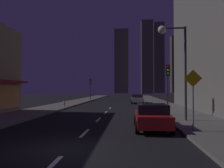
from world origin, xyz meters
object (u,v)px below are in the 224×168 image
(traffic_light_far_left, at_px, (90,85))
(street_lamp_right, at_px, (173,49))
(car_parked_far, at_px, (137,99))
(pedestrian_crossing_sign, at_px, (193,94))
(car_parked_near, at_px, (152,116))
(traffic_light_near_right, at_px, (168,78))
(fire_hydrant_far_left, at_px, (64,104))

(traffic_light_far_left, bearing_deg, street_lamp_right, -69.67)
(car_parked_far, relative_size, pedestrian_crossing_sign, 1.34)
(street_lamp_right, xyz_separation_m, pedestrian_crossing_sign, (0.22, -4.00, -3.05))
(street_lamp_right, bearing_deg, car_parked_far, 94.89)
(traffic_light_far_left, xyz_separation_m, street_lamp_right, (10.88, -29.36, 1.87))
(car_parked_near, relative_size, traffic_light_near_right, 1.01)
(car_parked_near, relative_size, traffic_light_far_left, 1.01)
(car_parked_far, xyz_separation_m, traffic_light_near_right, (1.90, -17.72, 2.45))
(car_parked_far, bearing_deg, car_parked_near, -90.00)
(fire_hydrant_far_left, bearing_deg, pedestrian_crossing_sign, -54.55)
(car_parked_far, xyz_separation_m, pedestrian_crossing_sign, (2.00, -24.79, 1.28))
(pedestrian_crossing_sign, bearing_deg, traffic_light_far_left, 108.40)
(street_lamp_right, bearing_deg, traffic_light_far_left, 110.33)
(car_parked_near, height_order, pedestrian_crossing_sign, pedestrian_crossing_sign)
(car_parked_near, distance_m, traffic_light_near_right, 6.77)
(fire_hydrant_far_left, bearing_deg, car_parked_near, -57.81)
(car_parked_near, xyz_separation_m, traffic_light_near_right, (1.90, 6.02, 2.45))
(fire_hydrant_far_left, height_order, pedestrian_crossing_sign, pedestrian_crossing_sign)
(pedestrian_crossing_sign, bearing_deg, fire_hydrant_far_left, 125.45)
(pedestrian_crossing_sign, bearing_deg, traffic_light_near_right, 90.81)
(car_parked_near, bearing_deg, traffic_light_far_left, 105.73)
(car_parked_far, bearing_deg, traffic_light_near_right, -83.88)
(car_parked_near, xyz_separation_m, fire_hydrant_far_left, (-9.50, 15.09, -0.29))
(street_lamp_right, bearing_deg, pedestrian_crossing_sign, -86.85)
(car_parked_near, distance_m, pedestrian_crossing_sign, 2.60)
(car_parked_far, relative_size, traffic_light_far_left, 1.01)
(street_lamp_right, bearing_deg, car_parked_near, -121.16)
(traffic_light_near_right, height_order, street_lamp_right, street_lamp_right)
(traffic_light_near_right, relative_size, pedestrian_crossing_sign, 1.33)
(car_parked_far, height_order, pedestrian_crossing_sign, pedestrian_crossing_sign)
(traffic_light_far_left, height_order, pedestrian_crossing_sign, traffic_light_far_left)
(traffic_light_far_left, xyz_separation_m, pedestrian_crossing_sign, (11.10, -33.36, -1.18))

